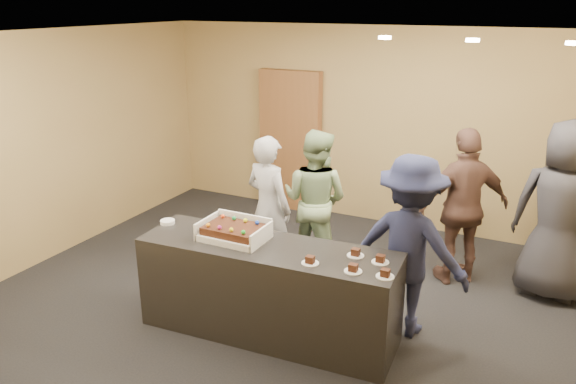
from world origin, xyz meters
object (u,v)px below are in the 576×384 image
object	(u,v)px
plate_stack	(168,222)
person_dark_suit	(560,211)
storage_cabinet	(290,141)
person_sage_man	(315,200)
serving_counter	(268,290)
sheet_cake	(234,229)
person_navy_man	(410,246)
person_server_grey	(269,207)
person_brown_extra	(464,207)
cake_box	(235,234)

from	to	relation	value
plate_stack	person_dark_suit	bearing A→B (deg)	29.10
storage_cabinet	person_sage_man	size ratio (longest dim) A/B	1.25
serving_counter	sheet_cake	world-z (taller)	sheet_cake
person_navy_man	person_dark_suit	world-z (taller)	person_dark_suit
person_server_grey	person_brown_extra	xyz separation A→B (m)	(1.97, 0.80, 0.06)
person_brown_extra	person_server_grey	bearing A→B (deg)	-14.83
person_server_grey	person_sage_man	bearing A→B (deg)	-117.60
plate_stack	person_dark_suit	xyz separation A→B (m)	(3.49, 1.94, 0.04)
person_sage_man	person_navy_man	size ratio (longest dim) A/B	0.96
storage_cabinet	person_dark_suit	size ratio (longest dim) A/B	1.08
plate_stack	person_brown_extra	size ratio (longest dim) A/B	0.08
person_sage_man	person_brown_extra	world-z (taller)	person_brown_extra
cake_box	person_server_grey	bearing A→B (deg)	101.34
serving_counter	sheet_cake	bearing A→B (deg)	176.52
sheet_cake	person_sage_man	distance (m)	1.51
cake_box	person_dark_suit	world-z (taller)	person_dark_suit
serving_counter	person_navy_man	distance (m)	1.37
cake_box	person_sage_man	bearing A→B (deg)	83.38
cake_box	person_navy_man	distance (m)	1.61
serving_counter	storage_cabinet	xyz separation A→B (m)	(-1.31, 3.14, 0.58)
serving_counter	plate_stack	bearing A→B (deg)	175.05
storage_cabinet	sheet_cake	bearing A→B (deg)	-73.02
serving_counter	sheet_cake	size ratio (longest dim) A/B	4.63
person_server_grey	sheet_cake	bearing A→B (deg)	115.89
person_server_grey	person_brown_extra	distance (m)	2.13
person_server_grey	person_dark_suit	world-z (taller)	person_dark_suit
serving_counter	cake_box	bearing A→B (deg)	172.91
sheet_cake	person_brown_extra	bearing A→B (deg)	46.81
serving_counter	plate_stack	size ratio (longest dim) A/B	16.66
storage_cabinet	person_dark_suit	distance (m)	3.84
person_brown_extra	person_dark_suit	distance (m)	0.95
sheet_cake	plate_stack	bearing A→B (deg)	177.87
serving_counter	person_brown_extra	bearing A→B (deg)	49.69
cake_box	plate_stack	distance (m)	0.79
plate_stack	person_server_grey	bearing A→B (deg)	60.92
serving_counter	storage_cabinet	bearing A→B (deg)	109.23
cake_box	person_dark_suit	bearing A→B (deg)	35.84
cake_box	sheet_cake	distance (m)	0.06
cake_box	storage_cabinet	bearing A→B (deg)	107.10
cake_box	person_sage_man	size ratio (longest dim) A/B	0.37
serving_counter	person_brown_extra	size ratio (longest dim) A/B	1.37
person_navy_man	person_brown_extra	distance (m)	1.27
person_sage_man	person_brown_extra	distance (m)	1.64
person_navy_man	person_dark_suit	xyz separation A→B (m)	(1.21, 1.34, 0.09)
person_brown_extra	person_sage_man	bearing A→B (deg)	-23.34
serving_counter	person_dark_suit	world-z (taller)	person_dark_suit
sheet_cake	storage_cabinet	bearing A→B (deg)	106.98
sheet_cake	person_server_grey	distance (m)	1.11
serving_counter	person_server_grey	distance (m)	1.27
storage_cabinet	person_dark_suit	world-z (taller)	storage_cabinet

